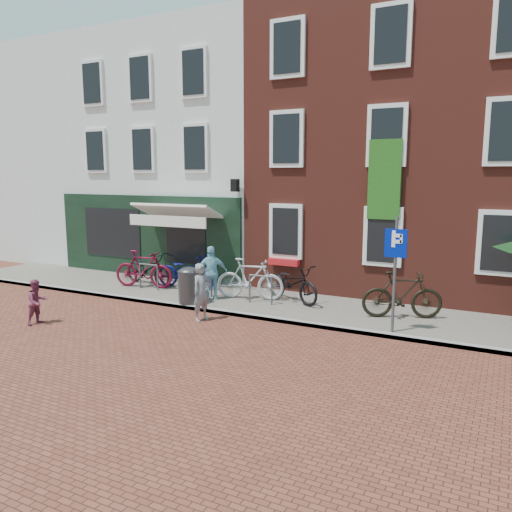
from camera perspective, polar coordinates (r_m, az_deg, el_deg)
The scene contains 16 objects.
ground at distance 13.72m, azimuth -3.62°, elevation -6.66°, with size 80.00×80.00×0.00m, color brown.
sidewalk at distance 14.54m, azimuth 2.82°, elevation -5.52°, with size 24.00×3.00×0.10m, color slate.
building_stucco at distance 21.79m, azimuth -5.74°, elevation 11.16°, with size 8.00×8.00×9.00m, color silver.
building_brick_mid at distance 18.98m, azimuth 12.79°, elevation 12.79°, with size 6.00×8.00×10.00m, color maroon.
filler_left at distance 26.59m, azimuth -19.71°, elevation 10.32°, with size 7.00×8.00×9.00m, color silver.
litter_bin at distance 14.49m, azimuth -7.57°, elevation -3.09°, with size 0.61×0.61×1.12m.
parking_sign at distance 11.97m, azimuth 15.45°, elevation -0.39°, with size 0.50×0.08×2.70m.
woman at distance 13.10m, azimuth -6.17°, elevation -4.09°, with size 0.54×0.36×1.49m, color gray.
boy at distance 13.91m, azimuth -23.49°, elevation -4.77°, with size 0.56×0.43×1.14m, color #7E3149.
cafe_person at distance 14.84m, azimuth -5.02°, elevation -1.91°, with size 0.93×0.39×1.59m, color #7DBDCE.
bicycle_0 at distance 17.20m, azimuth -12.11°, elevation -1.37°, with size 0.73×2.08×1.10m, color black.
bicycle_1 at distance 16.76m, azimuth -12.59°, elevation -1.45°, with size 0.57×2.02×1.22m, color #5B081F.
bicycle_2 at distance 16.47m, azimuth -7.85°, elevation -1.71°, with size 0.73×2.08×1.10m, color #0A084E.
bicycle_3 at distance 14.85m, azimuth -0.68°, elevation -2.60°, with size 0.57×2.02×1.22m, color #B5B6B8.
bicycle_4 at distance 14.61m, azimuth 4.12°, elevation -3.06°, with size 0.73×2.08×1.10m, color black.
bicycle_5 at distance 13.44m, azimuth 16.18°, elevation -4.23°, with size 0.57×2.02×1.22m, color black.
Camera 1 is at (6.74, -11.34, 3.76)m, focal length 35.41 mm.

